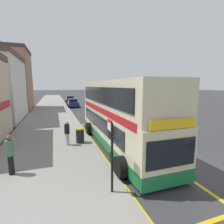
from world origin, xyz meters
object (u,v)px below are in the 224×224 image
Objects in this scene: bus_stop_sign at (111,151)px; litter_bin at (80,135)px; double_decker_bus at (117,116)px; parked_car_navy_across at (73,103)px; parked_car_black_distant at (70,99)px; pedestrian_waiting_near_sign at (67,132)px; pedestrian_further_back at (10,153)px.

litter_bin is at bearing 92.97° from bus_stop_sign.
bus_stop_sign is at bearing -112.91° from double_decker_bus.
parked_car_navy_across is 8.85m from parked_car_black_distant.
pedestrian_waiting_near_sign is 1.58× the size of litter_bin.
double_decker_bus is at bearing 22.17° from pedestrian_further_back.
parked_car_black_distant is (1.78, 36.24, -0.94)m from bus_stop_sign.
litter_bin is (-2.44, 0.87, -1.41)m from double_decker_bus.
litter_bin is (-2.08, -30.32, -0.14)m from parked_car_black_distant.
pedestrian_waiting_near_sign is at bearing -98.47° from parked_car_navy_across.
double_decker_bus is at bearing -89.78° from parked_car_navy_across.
pedestrian_further_back is at bearing -103.62° from parked_car_navy_across.
parked_car_black_distant is (0.28, 8.84, 0.00)m from parked_car_navy_across.
double_decker_bus reaches higher than parked_car_navy_across.
parked_car_navy_across is 2.30× the size of pedestrian_further_back.
parked_car_black_distant is at bearing 86.07° from litter_bin.
pedestrian_further_back is (-5.64, -33.63, 0.34)m from parked_car_black_distant.
pedestrian_further_back reaches higher than parked_car_navy_across.
parked_car_black_distant is at bearing 84.46° from pedestrian_waiting_near_sign.
pedestrian_further_back reaches higher than pedestrian_waiting_near_sign.
double_decker_bus is 7.05× the size of pedestrian_waiting_near_sign.
pedestrian_waiting_near_sign is (-3.32, 0.67, -1.04)m from double_decker_bus.
pedestrian_waiting_near_sign is 4.11m from pedestrian_further_back.
bus_stop_sign is (-2.13, -5.05, -0.33)m from double_decker_bus.
parked_car_navy_across is at bearing 77.80° from pedestrian_further_back.
bus_stop_sign is 2.63× the size of litter_bin.
parked_car_navy_across is at bearing 91.63° from double_decker_bus.
parked_car_black_distant is 2.58× the size of pedestrian_waiting_near_sign.
pedestrian_waiting_near_sign is at bearing 101.71° from bus_stop_sign.
pedestrian_further_back is (-6.00, -2.44, -0.92)m from double_decker_bus.
bus_stop_sign is at bearing -93.42° from parked_car_black_distant.
pedestrian_further_back reaches higher than litter_bin.
double_decker_bus is at bearing -11.33° from pedestrian_waiting_near_sign.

